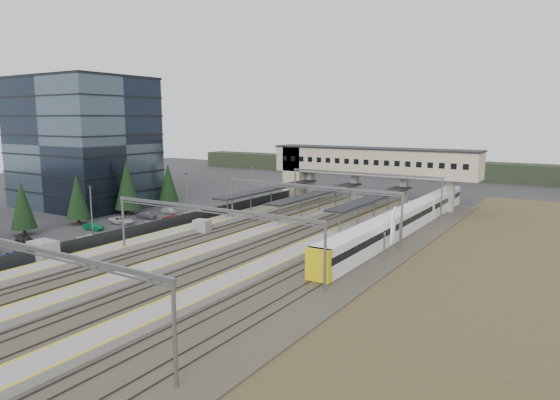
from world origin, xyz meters
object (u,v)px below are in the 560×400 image
Objects in this scene: train at (406,220)px; billboard at (393,225)px; relay_cabin_far at (202,226)px; office_building at (83,142)px; footbridge at (359,164)px; relay_cabin_near at (43,252)px.

train is 13.96m from billboard.
relay_cabin_far is at bearing -146.73° from train.
office_building is 0.60× the size of footbridge.
office_building is 3.87× the size of billboard.
billboard is (27.88, 2.95, 2.81)m from relay_cabin_far.
office_building is 7.82× the size of relay_cabin_near.
train reaches higher than relay_cabin_far.
relay_cabin_near is at bearing -143.79° from billboard.
train is at bearing 33.27° from relay_cabin_far.
relay_cabin_far is 38.06m from footbridge.
train is at bearing 101.34° from billboard.
office_building is 61.71m from train.
relay_cabin_far is at bearing -10.35° from office_building.
footbridge is 26.38m from train.
footbridge is 38.67m from billboard.
billboard reaches higher than relay_cabin_near.
train is 8.99× the size of billboard.
billboard is (33.37, 24.43, 2.52)m from relay_cabin_near.
relay_cabin_near is at bearing -128.89° from train.
billboard is (19.02, -33.41, -4.12)m from footbridge.
train is at bearing 51.11° from relay_cabin_near.
train is at bearing -50.62° from footbridge.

